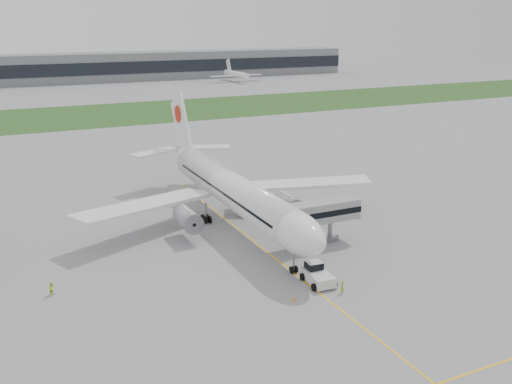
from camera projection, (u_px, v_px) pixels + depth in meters
name	position (u px, v px, depth m)	size (l,w,h in m)	color
ground	(244.00, 233.00, 83.34)	(600.00, 600.00, 0.00)	gray
apron_markings	(259.00, 245.00, 79.02)	(70.00, 70.00, 0.04)	yellow
grass_strip	(94.00, 115.00, 187.08)	(600.00, 50.00, 0.02)	#284B1C
terminal_building	(52.00, 69.00, 280.04)	(320.00, 22.30, 14.00)	gray
airliner	(230.00, 188.00, 85.91)	(48.13, 53.95, 17.88)	white
pushback_tug	(317.00, 274.00, 67.52)	(3.26, 4.62, 2.29)	silver
jet_bridge	(311.00, 214.00, 77.18)	(13.74, 3.92, 6.36)	gray
safety_cone_left	(294.00, 299.00, 63.22)	(0.41, 0.41, 0.56)	orange
safety_cone_right	(332.00, 280.00, 67.89)	(0.42, 0.42, 0.58)	orange
ground_crew_near	(342.00, 287.00, 64.83)	(0.58, 0.38, 1.60)	#99CA21
ground_crew_far	(52.00, 289.00, 64.46)	(0.77, 0.60, 1.59)	#C6ED27
distant_aircraft_right	(236.00, 82.00, 288.95)	(27.76, 24.49, 10.61)	white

